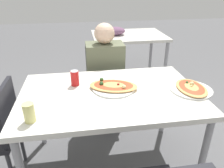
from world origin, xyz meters
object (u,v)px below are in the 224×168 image
chair_far_seated (104,80)px  pizza_main (113,86)px  soda_can (75,78)px  pizza_second (191,88)px  person_seated (105,68)px  drink_glass (29,113)px  dining_table (110,100)px

chair_far_seated → pizza_main: bearing=89.3°
soda_can → pizza_second: soda_can is taller
soda_can → pizza_second: bearing=-14.6°
person_seated → drink_glass: person_seated is taller
pizza_main → pizza_second: size_ratio=1.26×
pizza_main → soda_can: soda_can is taller
chair_far_seated → soda_can: 0.74m
pizza_main → pizza_second: bearing=-11.9°
pizza_second → soda_can: bearing=165.4°
dining_table → pizza_second: bearing=-6.0°
dining_table → drink_glass: size_ratio=11.10×
pizza_main → dining_table: bearing=-121.7°
chair_far_seated → drink_glass: 1.25m
dining_table → chair_far_seated: bearing=86.6°
chair_far_seated → pizza_second: (0.58, -0.83, 0.27)m
soda_can → drink_glass: bearing=-120.6°
drink_glass → pizza_second: size_ratio=0.36×
drink_glass → pizza_second: 1.18m
person_seated → pizza_main: bearing=89.2°
dining_table → person_seated: person_seated is taller
person_seated → dining_table: bearing=86.1°
dining_table → pizza_second: size_ratio=4.03×
pizza_main → pizza_second: same height
chair_far_seated → drink_glass: drink_glass is taller
person_seated → pizza_second: (0.58, -0.72, 0.08)m
person_seated → pizza_second: 0.93m
drink_glass → dining_table: bearing=28.9°
dining_table → soda_can: size_ratio=10.92×
chair_far_seated → pizza_main: chair_far_seated is taller
chair_far_seated → person_seated: person_seated is taller
drink_glass → soda_can: bearing=59.4°
person_seated → drink_glass: size_ratio=9.21×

